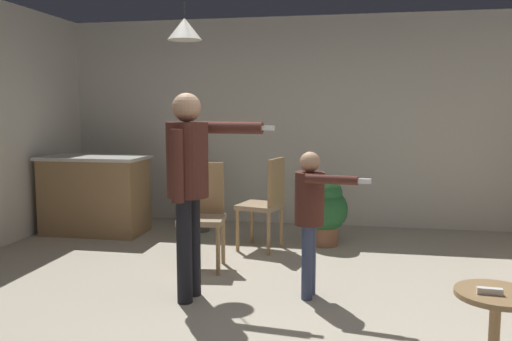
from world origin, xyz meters
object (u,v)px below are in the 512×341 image
(dining_chair_near_wall, at_px, (266,200))
(potted_plant_corner, at_px, (199,200))
(spare_remote_on_table, at_px, (490,291))
(person_child, at_px, (311,208))
(person_adult, at_px, (189,173))
(dining_chair_by_counter, at_px, (203,211))
(kitchen_counter, at_px, (95,195))
(potted_plant_by_wall, at_px, (325,208))
(side_table_by_couch, at_px, (495,326))

(dining_chair_near_wall, distance_m, potted_plant_corner, 1.22)
(spare_remote_on_table, bearing_deg, person_child, 131.81)
(person_adult, height_order, dining_chair_by_counter, person_adult)
(kitchen_counter, height_order, potted_plant_corner, kitchen_counter)
(dining_chair_by_counter, bearing_deg, potted_plant_by_wall, -144.70)
(person_child, bearing_deg, spare_remote_on_table, 50.45)
(kitchen_counter, height_order, potted_plant_by_wall, kitchen_counter)
(dining_chair_near_wall, bearing_deg, spare_remote_on_table, -132.75)
(kitchen_counter, bearing_deg, potted_plant_corner, 15.71)
(kitchen_counter, xyz_separation_m, spare_remote_on_table, (3.82, -2.89, 0.06))
(kitchen_counter, bearing_deg, dining_chair_near_wall, -9.90)
(side_table_by_couch, xyz_separation_m, dining_chair_by_counter, (-2.18, 1.77, 0.22))
(potted_plant_by_wall, bearing_deg, potted_plant_corner, 165.45)
(side_table_by_couch, xyz_separation_m, dining_chair_near_wall, (-1.68, 2.46, 0.22))
(side_table_by_couch, height_order, spare_remote_on_table, spare_remote_on_table)
(person_child, bearing_deg, dining_chair_near_wall, -147.87)
(kitchen_counter, relative_size, side_table_by_couch, 2.42)
(spare_remote_on_table, bearing_deg, side_table_by_couch, 45.57)
(person_child, bearing_deg, potted_plant_corner, -134.28)
(kitchen_counter, relative_size, dining_chair_near_wall, 1.26)
(person_child, xyz_separation_m, potted_plant_by_wall, (0.04, 1.64, -0.31))
(dining_chair_by_counter, relative_size, spare_remote_on_table, 7.69)
(side_table_by_couch, bearing_deg, spare_remote_on_table, -134.43)
(person_child, height_order, dining_chair_by_counter, person_child)
(dining_chair_by_counter, bearing_deg, dining_chair_near_wall, -132.54)
(potted_plant_corner, relative_size, spare_remote_on_table, 5.49)
(kitchen_counter, xyz_separation_m, side_table_by_couch, (3.87, -2.85, -0.15))
(potted_plant_by_wall, bearing_deg, dining_chair_by_counter, -137.92)
(person_adult, distance_m, person_child, 1.00)
(kitchen_counter, xyz_separation_m, person_child, (2.77, -1.71, 0.26))
(person_child, bearing_deg, kitchen_counter, -113.13)
(kitchen_counter, bearing_deg, side_table_by_couch, -36.33)
(person_child, distance_m, potted_plant_by_wall, 1.67)
(person_adult, xyz_separation_m, potted_plant_by_wall, (0.97, 1.86, -0.59))
(dining_chair_near_wall, bearing_deg, kitchen_counter, 94.29)
(side_table_by_couch, xyz_separation_m, spare_remote_on_table, (-0.05, -0.05, 0.21))
(side_table_by_couch, distance_m, dining_chair_near_wall, 2.99)
(person_adult, bearing_deg, person_child, 108.95)
(dining_chair_by_counter, xyz_separation_m, potted_plant_by_wall, (1.12, 1.01, -0.12))
(kitchen_counter, distance_m, person_child, 3.26)
(person_child, distance_m, spare_remote_on_table, 1.60)
(potted_plant_corner, xyz_separation_m, spare_remote_on_table, (2.61, -3.24, 0.15))
(kitchen_counter, xyz_separation_m, dining_chair_by_counter, (1.69, -1.08, 0.07))
(side_table_by_couch, relative_size, potted_plant_by_wall, 0.68)
(potted_plant_by_wall, bearing_deg, dining_chair_near_wall, -153.14)
(person_adult, relative_size, potted_plant_corner, 2.30)
(person_adult, height_order, potted_plant_by_wall, person_adult)
(potted_plant_corner, height_order, potted_plant_by_wall, potted_plant_by_wall)
(dining_chair_by_counter, distance_m, dining_chair_near_wall, 0.86)
(person_child, relative_size, potted_plant_by_wall, 1.54)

